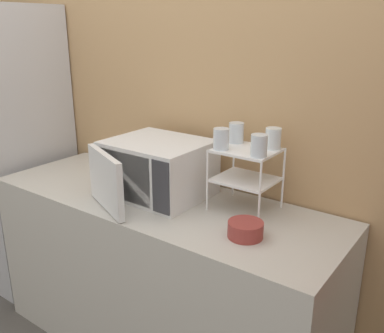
# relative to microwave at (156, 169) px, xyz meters

# --- Properties ---
(wall_back) EXTENTS (8.00, 0.06, 2.60)m
(wall_back) POSITION_rel_microwave_xyz_m (0.04, 0.34, 0.24)
(wall_back) COLOR tan
(wall_back) RESTS_ON ground_plane
(counter) EXTENTS (1.92, 0.67, 0.92)m
(counter) POSITION_rel_microwave_xyz_m (0.04, -0.04, -0.60)
(counter) COLOR #B7B2A8
(counter) RESTS_ON ground_plane
(microwave) EXTENTS (0.51, 0.60, 0.29)m
(microwave) POSITION_rel_microwave_xyz_m (0.00, 0.00, 0.00)
(microwave) COLOR silver
(microwave) RESTS_ON counter
(dish_rack) EXTENTS (0.29, 0.25, 0.30)m
(dish_rack) POSITION_rel_microwave_xyz_m (0.46, 0.11, 0.07)
(dish_rack) COLOR white
(dish_rack) RESTS_ON counter
(glass_front_left) EXTENTS (0.07, 0.07, 0.10)m
(glass_front_left) POSITION_rel_microwave_xyz_m (0.37, 0.04, 0.21)
(glass_front_left) COLOR silver
(glass_front_left) RESTS_ON dish_rack
(glass_back_right) EXTENTS (0.07, 0.07, 0.10)m
(glass_back_right) POSITION_rel_microwave_xyz_m (0.56, 0.19, 0.21)
(glass_back_right) COLOR silver
(glass_back_right) RESTS_ON dish_rack
(glass_front_right) EXTENTS (0.07, 0.07, 0.10)m
(glass_front_right) POSITION_rel_microwave_xyz_m (0.56, 0.04, 0.21)
(glass_front_right) COLOR silver
(glass_front_right) RESTS_ON dish_rack
(glass_back_left) EXTENTS (0.07, 0.07, 0.10)m
(glass_back_left) POSITION_rel_microwave_xyz_m (0.36, 0.19, 0.21)
(glass_back_left) COLOR silver
(glass_back_left) RESTS_ON dish_rack
(bowl) EXTENTS (0.15, 0.15, 0.07)m
(bowl) POSITION_rel_microwave_xyz_m (0.61, -0.14, -0.11)
(bowl) COLOR maroon
(bowl) RESTS_ON counter
(refrigerator) EXTENTS (0.71, 0.66, 1.89)m
(refrigerator) POSITION_rel_microwave_xyz_m (-1.35, -0.02, -0.12)
(refrigerator) COLOR #B7B7BC
(refrigerator) RESTS_ON ground_plane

